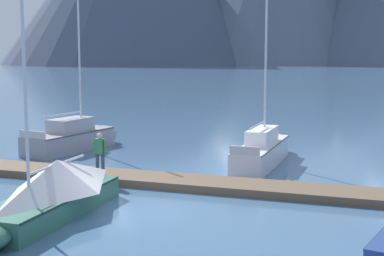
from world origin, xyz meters
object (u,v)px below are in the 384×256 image
at_px(sailboat_nearest_berth, 74,137).
at_px(person_on_dock, 100,151).
at_px(sailboat_mid_dock_port, 264,149).
at_px(sailboat_second_berth, 48,192).

height_order(sailboat_nearest_berth, person_on_dock, sailboat_nearest_berth).
relative_size(sailboat_mid_dock_port, person_on_dock, 5.48).
xyz_separation_m(sailboat_nearest_berth, sailboat_mid_dock_port, (10.20, -0.71, -0.00)).
bearing_deg(person_on_dock, sailboat_mid_dock_port, 46.32).
bearing_deg(person_on_dock, sailboat_nearest_berth, 125.80).
xyz_separation_m(sailboat_second_berth, person_on_dock, (-0.61, 4.88, 0.44)).
bearing_deg(sailboat_second_berth, sailboat_nearest_berth, 114.94).
distance_m(sailboat_mid_dock_port, person_on_dock, 8.01).
distance_m(sailboat_nearest_berth, person_on_dock, 8.03).
xyz_separation_m(sailboat_nearest_berth, sailboat_second_berth, (5.29, -11.37, 0.14)).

